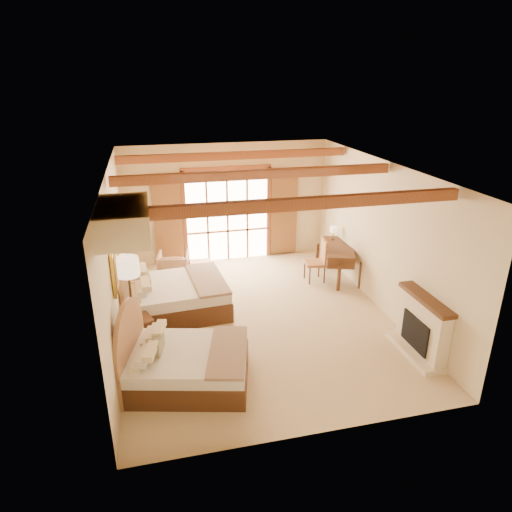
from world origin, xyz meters
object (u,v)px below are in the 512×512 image
object	(u,v)px
bed_far	(165,294)
nightstand	(139,332)
bed_near	(179,363)
desk	(338,261)
armchair	(174,266)

from	to	relation	value
bed_far	nightstand	size ratio (longest dim) A/B	4.12
bed_near	desk	world-z (taller)	bed_near
armchair	desk	bearing A→B (deg)	176.90
nightstand	desk	xyz separation A→B (m)	(4.91, 2.04, 0.17)
bed_near	desk	bearing A→B (deg)	52.67
bed_far	armchair	xyz separation A→B (m)	(0.30, 1.76, -0.09)
armchair	bed_near	bearing A→B (deg)	96.11
nightstand	armchair	distance (m)	3.04
bed_far	desk	bearing A→B (deg)	7.31
bed_far	nightstand	bearing A→B (deg)	-120.09
bed_far	nightstand	xyz separation A→B (m)	(-0.56, -1.16, -0.16)
bed_near	nightstand	world-z (taller)	bed_near
desk	bed_far	bearing A→B (deg)	-149.61
bed_near	armchair	size ratio (longest dim) A/B	3.00
bed_far	armchair	distance (m)	1.78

